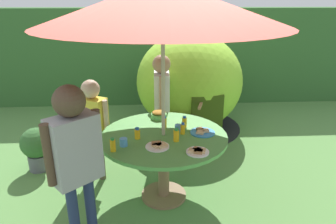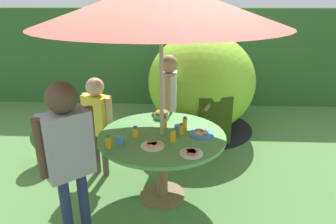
{
  "view_description": "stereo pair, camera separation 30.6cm",
  "coord_description": "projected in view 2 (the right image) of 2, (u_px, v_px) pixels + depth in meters",
  "views": [
    {
      "loc": [
        -0.11,
        -2.72,
        1.98
      ],
      "look_at": [
        0.05,
        0.14,
        0.9
      ],
      "focal_mm": 32.44,
      "sensor_mm": 36.0,
      "label": 1
    },
    {
      "loc": [
        0.19,
        -2.72,
        1.98
      ],
      "look_at": [
        0.05,
        0.14,
        0.9
      ],
      "focal_mm": 32.44,
      "sensor_mm": 36.0,
      "label": 2
    }
  ],
  "objects": [
    {
      "name": "ground_plane",
      "position": [
        162.0,
        196.0,
        3.25
      ],
      "size": [
        10.0,
        10.0,
        0.02
      ],
      "primitive_type": "cube",
      "color": "#548442"
    },
    {
      "name": "hedge_backdrop",
      "position": [
        173.0,
        56.0,
        6.05
      ],
      "size": [
        9.0,
        0.7,
        1.82
      ],
      "primitive_type": "cube",
      "color": "#33602D",
      "rests_on": "ground_plane"
    },
    {
      "name": "garden_table",
      "position": [
        162.0,
        146.0,
        3.04
      ],
      "size": [
        1.26,
        1.26,
        0.72
      ],
      "color": "brown",
      "rests_on": "ground_plane"
    },
    {
      "name": "patio_umbrella",
      "position": [
        161.0,
        3.0,
        2.57
      ],
      "size": [
        2.2,
        2.2,
        2.13
      ],
      "color": "#B7AD8C",
      "rests_on": "ground_plane"
    },
    {
      "name": "wooden_chair",
      "position": [
        194.0,
        110.0,
        4.2
      ],
      "size": [
        0.61,
        0.6,
        0.94
      ],
      "rotation": [
        0.0,
        0.0,
        -0.28
      ],
      "color": "#93704C",
      "rests_on": "ground_plane"
    },
    {
      "name": "dome_tent",
      "position": [
        201.0,
        83.0,
        4.7
      ],
      "size": [
        1.99,
        1.99,
        1.52
      ],
      "rotation": [
        0.0,
        0.0,
        0.21
      ],
      "color": "#8CC633",
      "rests_on": "ground_plane"
    },
    {
      "name": "potted_plant",
      "position": [
        46.0,
        140.0,
        3.81
      ],
      "size": [
        0.37,
        0.37,
        0.54
      ],
      "color": "#595960",
      "rests_on": "ground_plane"
    },
    {
      "name": "child_in_white_shirt",
      "position": [
        169.0,
        93.0,
        3.87
      ],
      "size": [
        0.23,
        0.45,
        1.34
      ],
      "rotation": [
        0.0,
        0.0,
        -1.59
      ],
      "color": "brown",
      "rests_on": "ground_plane"
    },
    {
      "name": "child_in_yellow_shirt",
      "position": [
        97.0,
        115.0,
        3.4
      ],
      "size": [
        0.36,
        0.3,
        1.18
      ],
      "rotation": [
        0.0,
        0.0,
        -0.5
      ],
      "color": "brown",
      "rests_on": "ground_plane"
    },
    {
      "name": "child_in_grey_shirt",
      "position": [
        67.0,
        145.0,
        2.38
      ],
      "size": [
        0.41,
        0.4,
        1.41
      ],
      "rotation": [
        0.0,
        0.0,
        0.73
      ],
      "color": "navy",
      "rests_on": "ground_plane"
    },
    {
      "name": "snack_bowl",
      "position": [
        162.0,
        114.0,
        3.4
      ],
      "size": [
        0.18,
        0.18,
        0.09
      ],
      "color": "#66B259",
      "rests_on": "garden_table"
    },
    {
      "name": "plate_front_edge",
      "position": [
        191.0,
        153.0,
        2.62
      ],
      "size": [
        0.2,
        0.2,
        0.03
      ],
      "color": "white",
      "rests_on": "garden_table"
    },
    {
      "name": "plate_near_left",
      "position": [
        153.0,
        145.0,
        2.75
      ],
      "size": [
        0.22,
        0.22,
        0.03
      ],
      "color": "white",
      "rests_on": "garden_table"
    },
    {
      "name": "plate_far_left",
      "position": [
        201.0,
        133.0,
        3.0
      ],
      "size": [
        0.25,
        0.25,
        0.03
      ],
      "color": "#338CD8",
      "rests_on": "garden_table"
    },
    {
      "name": "juice_bottle_near_right",
      "position": [
        173.0,
        135.0,
        2.83
      ],
      "size": [
        0.05,
        0.05,
        0.13
      ],
      "color": "yellow",
      "rests_on": "garden_table"
    },
    {
      "name": "juice_bottle_far_right",
      "position": [
        135.0,
        132.0,
        2.92
      ],
      "size": [
        0.05,
        0.05,
        0.11
      ],
      "color": "yellow",
      "rests_on": "garden_table"
    },
    {
      "name": "juice_bottle_center_front",
      "position": [
        185.0,
        123.0,
        3.14
      ],
      "size": [
        0.05,
        0.05,
        0.12
      ],
      "color": "yellow",
      "rests_on": "garden_table"
    },
    {
      "name": "juice_bottle_center_back",
      "position": [
        181.0,
        129.0,
        2.98
      ],
      "size": [
        0.05,
        0.05,
        0.12
      ],
      "color": "yellow",
      "rests_on": "garden_table"
    },
    {
      "name": "juice_bottle_mid_left",
      "position": [
        165.0,
        122.0,
        3.14
      ],
      "size": [
        0.04,
        0.04,
        0.12
      ],
      "color": "yellow",
      "rests_on": "garden_table"
    },
    {
      "name": "juice_bottle_mid_right",
      "position": [
        108.0,
        142.0,
        2.7
      ],
      "size": [
        0.05,
        0.05,
        0.13
      ],
      "color": "yellow",
      "rests_on": "garden_table"
    },
    {
      "name": "cup_near",
      "position": [
        120.0,
        140.0,
        2.79
      ],
      "size": [
        0.07,
        0.07,
        0.07
      ],
      "primitive_type": "cylinder",
      "color": "#4C99D8",
      "rests_on": "garden_table"
    },
    {
      "name": "cup_far",
      "position": [
        178.0,
        128.0,
        3.07
      ],
      "size": [
        0.07,
        0.07,
        0.06
      ],
      "primitive_type": "cylinder",
      "color": "#4C99D8",
      "rests_on": "garden_table"
    }
  ]
}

